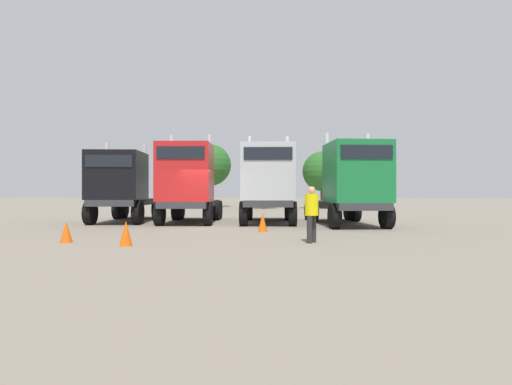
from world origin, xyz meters
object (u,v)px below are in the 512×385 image
object	(u,v)px
semi_truck_red	(188,183)
traffic_cone_near	(126,233)
traffic_cone_far	(263,222)
semi_truck_silver	(268,183)
visitor_in_hivis	(312,210)
semi_truck_green	(352,184)
traffic_cone_mid	(66,232)
semi_truck_black	(122,186)

from	to	relation	value
semi_truck_red	traffic_cone_near	size ratio (longest dim) A/B	8.82
semi_truck_red	traffic_cone_far	size ratio (longest dim) A/B	8.34
semi_truck_red	semi_truck_silver	size ratio (longest dim) A/B	0.99
visitor_in_hivis	traffic_cone_far	distance (m)	3.57
semi_truck_red	semi_truck_silver	distance (m)	3.86
semi_truck_green	traffic_cone_mid	xyz separation A→B (m)	(-8.63, -7.45, -1.56)
visitor_in_hivis	traffic_cone_far	xyz separation A→B (m)	(-2.02, 2.89, -0.60)
traffic_cone_near	visitor_in_hivis	bearing A→B (deg)	18.88
visitor_in_hivis	traffic_cone_near	world-z (taller)	visitor_in_hivis
semi_truck_red	visitor_in_hivis	size ratio (longest dim) A/B	3.70
visitor_in_hivis	semi_truck_green	bearing A→B (deg)	99.10
semi_truck_silver	traffic_cone_far	size ratio (longest dim) A/B	8.45
semi_truck_silver	visitor_in_hivis	world-z (taller)	semi_truck_silver
semi_truck_red	semi_truck_silver	world-z (taller)	semi_truck_red
semi_truck_black	visitor_in_hivis	distance (m)	11.45
semi_truck_red	semi_truck_black	bearing A→B (deg)	-101.79
semi_truck_silver	visitor_in_hivis	xyz separation A→B (m)	(2.45, -6.63, -0.99)
visitor_in_hivis	traffic_cone_mid	world-z (taller)	visitor_in_hivis
traffic_cone_near	traffic_cone_mid	size ratio (longest dim) A/B	1.09
traffic_cone_near	traffic_cone_mid	distance (m)	2.16
traffic_cone_near	semi_truck_red	bearing A→B (deg)	98.61
visitor_in_hivis	semi_truck_red	bearing A→B (deg)	158.73
semi_truck_black	traffic_cone_far	xyz separation A→B (m)	(7.70, -3.11, -1.44)
semi_truck_silver	semi_truck_green	size ratio (longest dim) A/B	0.93
semi_truck_red	traffic_cone_mid	xyz separation A→B (m)	(-0.97, -7.37, -1.62)
semi_truck_black	semi_truck_silver	world-z (taller)	semi_truck_silver
semi_truck_red	semi_truck_green	bearing A→B (deg)	79.62
semi_truck_red	semi_truck_silver	xyz separation A→B (m)	(3.79, 0.69, 0.01)
semi_truck_black	semi_truck_green	xyz separation A→B (m)	(11.14, 0.03, 0.07)
semi_truck_silver	visitor_in_hivis	bearing A→B (deg)	10.86
semi_truck_red	traffic_cone_near	bearing A→B (deg)	-2.36
semi_truck_green	visitor_in_hivis	bearing A→B (deg)	-28.48
semi_truck_red	visitor_in_hivis	xyz separation A→B (m)	(6.24, -5.94, -0.97)
traffic_cone_far	semi_truck_green	bearing A→B (deg)	42.37
semi_truck_silver	traffic_cone_far	distance (m)	4.09
semi_truck_silver	visitor_in_hivis	distance (m)	7.14
semi_truck_black	semi_truck_red	bearing A→B (deg)	75.80
traffic_cone_near	traffic_cone_mid	bearing A→B (deg)	171.71
traffic_cone_far	semi_truck_black	bearing A→B (deg)	158.03
semi_truck_black	traffic_cone_near	world-z (taller)	semi_truck_black
semi_truck_black	semi_truck_red	xyz separation A→B (m)	(3.49, -0.05, 0.13)
semi_truck_silver	traffic_cone_near	bearing A→B (deg)	-26.83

